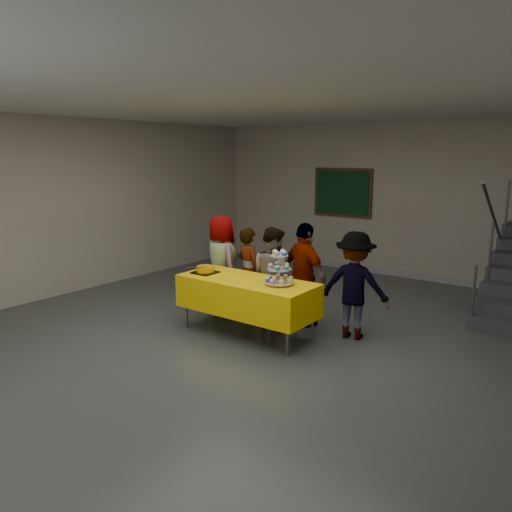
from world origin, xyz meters
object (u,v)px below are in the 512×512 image
at_px(schoolchild_c, 273,276).
at_px(schoolchild_d, 304,275).
at_px(schoolchild_a, 221,264).
at_px(schoolchild_e, 355,285).
at_px(cupcake_stand, 279,271).
at_px(schoolchild_b, 249,271).
at_px(bake_table, 247,295).
at_px(bear_cake, 205,269).
at_px(noticeboard, 343,193).

distance_m(schoolchild_c, schoolchild_d, 0.44).
distance_m(schoolchild_a, schoolchild_e, 2.15).
distance_m(cupcake_stand, schoolchild_e, 1.04).
distance_m(schoolchild_b, schoolchild_c, 0.56).
distance_m(bake_table, schoolchild_c, 0.62).
relative_size(bear_cake, schoolchild_b, 0.27).
height_order(schoolchild_a, schoolchild_b, schoolchild_a).
relative_size(schoolchild_b, schoolchild_d, 0.90).
xyz_separation_m(schoolchild_c, noticeboard, (-0.88, 3.75, 0.90)).
height_order(cupcake_stand, schoolchild_e, schoolchild_e).
bearing_deg(schoolchild_b, bear_cake, 97.84).
bearing_deg(cupcake_stand, bake_table, -175.50).
relative_size(schoolchild_a, schoolchild_b, 1.12).
xyz_separation_m(bear_cake, noticeboard, (-0.20, 4.42, 0.77)).
bearing_deg(schoolchild_a, bake_table, 169.18).
height_order(schoolchild_d, noticeboard, noticeboard).
height_order(bake_table, schoolchild_a, schoolchild_a).
bearing_deg(bear_cake, bake_table, 5.70).
height_order(schoolchild_b, schoolchild_d, schoolchild_d).
xyz_separation_m(cupcake_stand, schoolchild_e, (0.68, 0.75, -0.23)).
relative_size(bake_table, schoolchild_e, 1.33).
distance_m(schoolchild_b, noticeboard, 3.75).
distance_m(schoolchild_e, noticeboard, 4.21).
distance_m(bake_table, schoolchild_d, 0.90).
height_order(bake_table, schoolchild_e, schoolchild_e).
relative_size(schoolchild_a, schoolchild_c, 1.06).
distance_m(cupcake_stand, schoolchild_b, 1.27).
height_order(bear_cake, schoolchild_e, schoolchild_e).
bearing_deg(schoolchild_c, cupcake_stand, 151.54).
relative_size(bake_table, schoolchild_c, 1.35).
bearing_deg(schoolchild_a, schoolchild_c, -159.21).
distance_m(schoolchild_c, schoolchild_e, 1.18).
bearing_deg(schoolchild_d, schoolchild_a, 26.26).
distance_m(bear_cake, noticeboard, 4.49).
height_order(bear_cake, schoolchild_a, schoolchild_a).
relative_size(cupcake_stand, schoolchild_e, 0.31).
relative_size(bake_table, noticeboard, 1.45).
bearing_deg(cupcake_stand, schoolchild_c, 130.97).
xyz_separation_m(bear_cake, schoolchild_e, (1.85, 0.85, -0.12)).
height_order(bake_table, schoolchild_d, schoolchild_d).
bearing_deg(schoolchild_c, schoolchild_e, -150.46).
xyz_separation_m(bake_table, schoolchild_b, (-0.54, 0.73, 0.11)).
height_order(cupcake_stand, schoolchild_b, schoolchild_b).
height_order(schoolchild_e, noticeboard, noticeboard).
bearing_deg(schoolchild_c, schoolchild_d, -134.90).
height_order(schoolchild_b, noticeboard, noticeboard).
bearing_deg(bake_table, bear_cake, -174.30).
bearing_deg(bear_cake, schoolchild_e, 24.81).
relative_size(bake_table, bear_cake, 5.25).
xyz_separation_m(bear_cake, schoolchild_a, (-0.30, 0.68, -0.09)).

